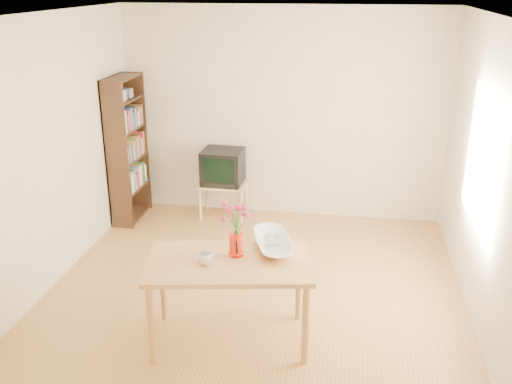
% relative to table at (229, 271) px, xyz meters
% --- Properties ---
extents(room, '(4.50, 4.50, 4.50)m').
position_rel_table_xyz_m(room, '(0.09, 0.64, 0.64)').
color(room, '#A4723A').
rests_on(room, ground).
extents(table, '(1.43, 0.97, 0.75)m').
position_rel_table_xyz_m(table, '(0.00, 0.00, 0.00)').
color(table, '#B97D3F').
rests_on(table, ground).
extents(tv_stand, '(0.60, 0.45, 0.46)m').
position_rel_table_xyz_m(tv_stand, '(-0.64, 2.60, -0.27)').
color(tv_stand, tan).
rests_on(tv_stand, ground).
extents(bookshelf, '(0.28, 0.70, 1.80)m').
position_rel_table_xyz_m(bookshelf, '(-1.78, 2.38, 0.18)').
color(bookshelf, black).
rests_on(bookshelf, ground).
extents(pitcher, '(0.13, 0.20, 0.19)m').
position_rel_table_xyz_m(pitcher, '(0.04, 0.12, 0.18)').
color(pitcher, red).
rests_on(pitcher, table).
extents(flowers, '(0.22, 0.22, 0.31)m').
position_rel_table_xyz_m(flowers, '(0.04, 0.12, 0.42)').
color(flowers, '#BE2C58').
rests_on(flowers, pitcher).
extents(mug, '(0.13, 0.13, 0.09)m').
position_rel_table_xyz_m(mug, '(-0.17, -0.07, 0.13)').
color(mug, white).
rests_on(mug, table).
extents(bowl, '(0.55, 0.55, 0.42)m').
position_rel_table_xyz_m(bowl, '(0.31, 0.32, 0.30)').
color(bowl, white).
rests_on(bowl, table).
extents(teacup_a, '(0.09, 0.09, 0.06)m').
position_rel_table_xyz_m(teacup_a, '(0.27, 0.32, 0.25)').
color(teacup_a, white).
rests_on(teacup_a, bowl).
extents(teacup_b, '(0.09, 0.09, 0.06)m').
position_rel_table_xyz_m(teacup_b, '(0.36, 0.34, 0.25)').
color(teacup_b, white).
rests_on(teacup_b, bowl).
extents(television, '(0.50, 0.47, 0.43)m').
position_rel_table_xyz_m(television, '(-0.64, 2.62, 0.02)').
color(television, black).
rests_on(television, tv_stand).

